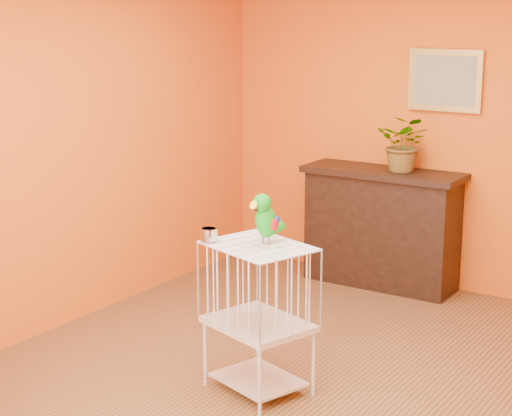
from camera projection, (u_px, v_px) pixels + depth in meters
The scene contains 8 objects.
ground at pixel (305, 378), 5.50m from camera, with size 4.50×4.50×0.00m, color brown.
room_shell at pixel (308, 134), 5.14m from camera, with size 4.50×4.50×4.50m.
console_cabinet at pixel (381, 228), 7.25m from camera, with size 1.35×0.49×1.00m.
potted_plant at pixel (405, 150), 7.01m from camera, with size 0.42×0.47×0.36m, color #26722D.
framed_picture at pixel (445, 80), 6.91m from camera, with size 0.62×0.04×0.50m.
birdcage at pixel (258, 316), 5.21m from camera, with size 0.72×0.63×0.94m.
feed_cup at pixel (209, 234), 5.18m from camera, with size 0.11×0.11×0.07m, color silver.
parrot at pixel (266, 218), 5.10m from camera, with size 0.16×0.28×0.31m.
Camera 1 is at (2.54, -4.45, 2.32)m, focal length 60.00 mm.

